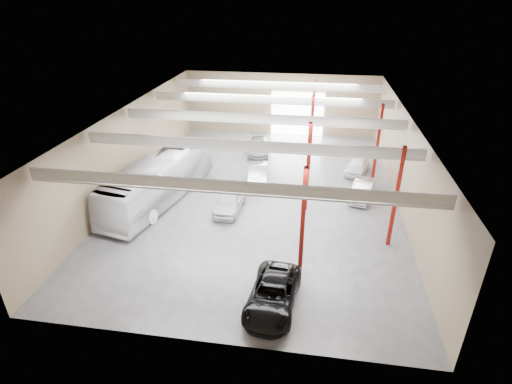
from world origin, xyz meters
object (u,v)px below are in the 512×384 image
(car_row_b, at_px, (258,174))
(car_right_far, at_px, (358,165))
(coach_bus, at_px, (160,180))
(car_row_a, at_px, (230,201))
(black_sedan, at_px, (273,295))
(car_right_near, at_px, (362,190))
(car_row_c, at_px, (258,147))

(car_row_b, relative_size, car_right_far, 1.09)
(coach_bus, relative_size, car_row_a, 2.83)
(black_sedan, relative_size, car_row_b, 1.14)
(car_row_b, distance_m, car_right_far, 9.57)
(black_sedan, xyz_separation_m, car_row_b, (-3.07, 15.20, 0.03))
(car_row_a, xyz_separation_m, car_row_b, (1.43, 5.20, -0.01))
(coach_bus, distance_m, car_row_a, 5.96)
(car_right_near, height_order, car_right_far, car_right_far)
(car_row_a, bearing_deg, car_right_far, 43.95)
(coach_bus, bearing_deg, car_row_b, 42.64)
(coach_bus, xyz_separation_m, car_right_far, (16.12, 8.05, -1.07))
(black_sedan, bearing_deg, coach_bus, 138.83)
(coach_bus, distance_m, car_row_b, 8.57)
(car_row_b, distance_m, car_row_c, 6.87)
(coach_bus, relative_size, black_sedan, 2.41)
(car_row_c, bearing_deg, car_row_a, -99.21)
(black_sedan, distance_m, car_row_b, 15.51)
(car_row_b, relative_size, car_row_c, 0.90)
(car_row_b, bearing_deg, black_sedan, -84.76)
(car_row_c, height_order, car_right_near, car_row_c)
(car_row_c, xyz_separation_m, car_right_near, (9.83, -8.41, -0.05))
(car_row_a, bearing_deg, black_sedan, -62.31)
(coach_bus, height_order, car_row_a, coach_bus)
(coach_bus, relative_size, car_right_far, 3.01)
(black_sedan, distance_m, car_row_c, 22.37)
(car_row_b, bearing_deg, coach_bus, -154.61)
(car_row_a, height_order, car_right_near, car_row_a)
(black_sedan, xyz_separation_m, car_row_a, (-4.50, 10.00, 0.03))
(car_row_c, bearing_deg, black_sedan, -86.58)
(car_row_a, height_order, car_row_b, car_row_a)
(car_row_c, bearing_deg, coach_bus, -126.17)
(car_row_b, xyz_separation_m, car_right_near, (8.87, -1.61, -0.06))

